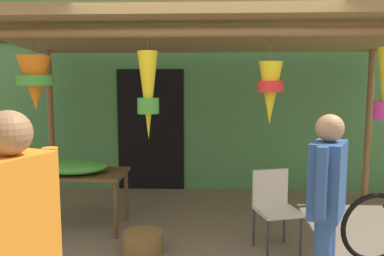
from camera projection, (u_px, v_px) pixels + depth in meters
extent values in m
plane|color=#756656|center=(205.00, 249.00, 3.94)|extent=(30.00, 30.00, 0.00)
cube|color=#47844C|center=(207.00, 66.00, 6.12)|extent=(10.36, 0.25, 4.12)
cube|color=#2D2823|center=(207.00, 34.00, 5.92)|extent=(9.33, 0.04, 0.24)
cube|color=black|center=(151.00, 130.00, 6.14)|extent=(1.10, 0.03, 2.00)
cylinder|color=brown|center=(51.00, 125.00, 5.68)|extent=(0.09, 0.09, 2.26)
cylinder|color=brown|center=(368.00, 127.00, 5.47)|extent=(0.09, 0.09, 2.26)
cylinder|color=brown|center=(207.00, 32.00, 3.64)|extent=(4.99, 0.10, 0.10)
cylinder|color=brown|center=(207.00, 40.00, 5.43)|extent=(4.99, 0.10, 0.10)
cube|color=olive|center=(207.00, 33.00, 4.53)|extent=(5.29, 2.32, 0.27)
cylinder|color=brown|center=(33.00, 47.00, 3.79)|extent=(0.01, 0.01, 0.17)
cone|color=orange|center=(35.00, 83.00, 3.83)|extent=(0.34, 0.34, 0.56)
cylinder|color=green|center=(35.00, 81.00, 3.82)|extent=(0.37, 0.37, 0.10)
cylinder|color=brown|center=(147.00, 45.00, 3.74)|extent=(0.01, 0.01, 0.12)
cone|color=yellow|center=(148.00, 96.00, 3.79)|extent=(0.21, 0.21, 0.90)
cylinder|color=green|center=(148.00, 106.00, 3.81)|extent=(0.22, 0.22, 0.16)
cylinder|color=brown|center=(271.00, 50.00, 3.71)|extent=(0.01, 0.01, 0.23)
cone|color=yellow|center=(270.00, 93.00, 3.76)|extent=(0.24, 0.24, 0.64)
cylinder|color=red|center=(270.00, 87.00, 3.75)|extent=(0.26, 0.26, 0.11)
cube|color=brown|center=(70.00, 174.00, 4.44)|extent=(1.32, 0.65, 0.04)
cylinder|color=brown|center=(10.00, 209.00, 4.24)|extent=(0.05, 0.05, 0.66)
cylinder|color=brown|center=(116.00, 210.00, 4.18)|extent=(0.05, 0.05, 0.66)
cylinder|color=brown|center=(33.00, 195.00, 4.78)|extent=(0.05, 0.05, 0.66)
cylinder|color=brown|center=(126.00, 196.00, 4.73)|extent=(0.05, 0.05, 0.66)
ellipsoid|color=green|center=(73.00, 167.00, 4.38)|extent=(0.80, 0.56, 0.15)
ellipsoid|color=#D13399|center=(82.00, 167.00, 4.31)|extent=(0.36, 0.28, 0.11)
cube|color=beige|center=(277.00, 211.00, 3.84)|extent=(0.49, 0.49, 0.04)
cube|color=beige|center=(270.00, 188.00, 3.99)|extent=(0.40, 0.14, 0.40)
cylinder|color=#333338|center=(268.00, 240.00, 3.65)|extent=(0.03, 0.03, 0.44)
cylinder|color=#333338|center=(301.00, 237.00, 3.73)|extent=(0.03, 0.03, 0.44)
cylinder|color=#333338|center=(254.00, 226.00, 4.00)|extent=(0.03, 0.03, 0.44)
cylinder|color=#333338|center=(284.00, 224.00, 4.08)|extent=(0.03, 0.03, 0.44)
cylinder|color=brown|center=(143.00, 243.00, 3.83)|extent=(0.41, 0.41, 0.23)
torus|color=black|center=(375.00, 228.00, 3.68)|extent=(0.71, 0.15, 0.71)
cube|color=orange|center=(14.00, 216.00, 1.81)|extent=(0.35, 0.45, 0.60)
cylinder|color=orange|center=(52.00, 196.00, 2.04)|extent=(0.08, 0.08, 0.54)
sphere|color=#9E704C|center=(9.00, 133.00, 1.76)|extent=(0.22, 0.22, 0.22)
cube|color=#2D5193|center=(328.00, 179.00, 2.78)|extent=(0.38, 0.46, 0.57)
cylinder|color=#2D5193|center=(321.00, 183.00, 2.56)|extent=(0.08, 0.08, 0.51)
cylinder|color=#2D5193|center=(333.00, 169.00, 3.00)|extent=(0.08, 0.08, 0.51)
sphere|color=tan|center=(330.00, 128.00, 2.74)|extent=(0.21, 0.21, 0.21)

